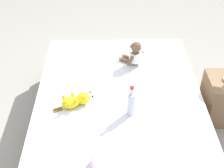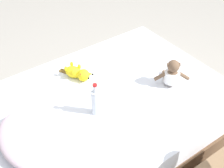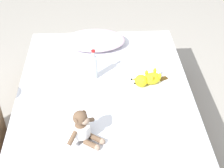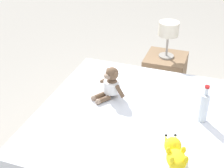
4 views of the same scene
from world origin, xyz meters
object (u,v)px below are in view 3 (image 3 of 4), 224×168
at_px(plush_yellow_creature, 147,79).
at_px(bed, 105,112).
at_px(plush_monkey, 82,128).
at_px(glass_bottle, 94,67).
at_px(pillow, 95,40).

bearing_deg(plush_yellow_creature, bed, -168.95).
distance_m(plush_monkey, plush_yellow_creature, 0.76).
xyz_separation_m(bed, plush_monkey, (-0.16, -0.49, 0.33)).
bearing_deg(glass_bottle, plush_yellow_creature, -14.05).
height_order(pillow, glass_bottle, glass_bottle).
bearing_deg(bed, plush_monkey, -107.73).
xyz_separation_m(pillow, plush_monkey, (-0.09, -1.17, 0.04)).
height_order(plush_monkey, glass_bottle, glass_bottle).
height_order(bed, glass_bottle, glass_bottle).
bearing_deg(plush_yellow_creature, plush_monkey, -131.99).
bearing_deg(plush_monkey, plush_yellow_creature, 48.01).
xyz_separation_m(pillow, glass_bottle, (-0.01, -0.50, 0.05)).
bearing_deg(plush_monkey, bed, 72.27).
distance_m(pillow, glass_bottle, 0.51).
height_order(pillow, plush_yellow_creature, pillow).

